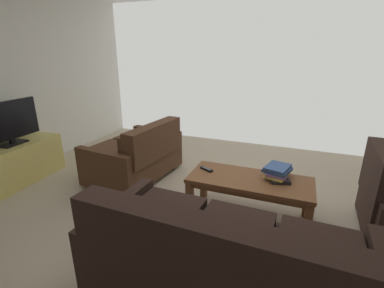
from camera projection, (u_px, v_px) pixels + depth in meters
ground_plane at (211, 218)px, 2.87m from camera, size 5.99×5.23×0.01m
sofa_main at (225, 265)px, 1.74m from camera, size 1.85×0.93×0.87m
loveseat_near at (137, 155)px, 3.67m from camera, size 0.95×1.29×0.79m
coffee_table at (250, 185)px, 2.77m from camera, size 1.22×0.54×0.44m
tv_stand at (17, 163)px, 3.59m from camera, size 0.55×1.18×0.53m
flat_tv at (8, 123)px, 3.42m from camera, size 0.22×0.84×0.55m
book_stack at (278, 172)px, 2.73m from camera, size 0.30×0.35×0.13m
tv_remote at (206, 169)px, 2.94m from camera, size 0.16×0.11×0.02m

